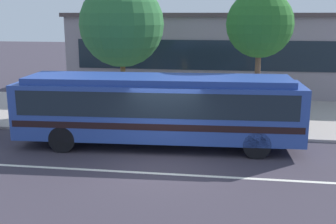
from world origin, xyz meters
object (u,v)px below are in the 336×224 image
Objects in this scene: pedestrian_walking_along_curb at (150,103)px; street_tree_near_stop at (122,25)px; pedestrian_waiting_near_sign at (154,103)px; street_tree_mid_block at (260,25)px; bus_stop_sign at (268,97)px; pedestrian_standing_by_tree at (67,101)px; transit_bus at (158,106)px.

pedestrian_walking_along_curb is 0.27× the size of street_tree_near_stop.
pedestrian_waiting_near_sign is 0.41m from pedestrian_walking_along_curb.
pedestrian_waiting_near_sign is at bearing -166.30° from street_tree_mid_block.
street_tree_mid_block is (-0.31, 2.26, 2.86)m from bus_stop_sign.
bus_stop_sign is at bearing -82.07° from street_tree_mid_block.
pedestrian_standing_by_tree is 9.48m from street_tree_mid_block.
street_tree_mid_block reaches higher than bus_stop_sign.
transit_bus is 6.42m from street_tree_mid_block.
bus_stop_sign is (4.26, 1.83, 0.12)m from transit_bus.
street_tree_mid_block is (8.71, 1.46, 3.45)m from pedestrian_standing_by_tree.
pedestrian_walking_along_curb is at bearing -108.91° from pedestrian_waiting_near_sign.
pedestrian_standing_by_tree is 0.27× the size of street_tree_near_stop.
street_tree_mid_block reaches higher than pedestrian_walking_along_curb.
pedestrian_waiting_near_sign is (-0.71, 2.96, -0.53)m from transit_bus.
pedestrian_waiting_near_sign is 5.14m from bus_stop_sign.
pedestrian_standing_by_tree is (-4.05, -0.33, 0.06)m from pedestrian_waiting_near_sign.
pedestrian_walking_along_curb is 5.19m from bus_stop_sign.
street_tree_mid_block is at bearing 17.54° from pedestrian_walking_along_curb.
street_tree_near_stop reaches higher than pedestrian_walking_along_curb.
street_tree_near_stop is 6.57m from street_tree_mid_block.
street_tree_near_stop reaches higher than street_tree_mid_block.
transit_bus reaches higher than pedestrian_walking_along_curb.
street_tree_mid_block is at bearing 46.04° from transit_bus.
pedestrian_walking_along_curb is at bearing -162.46° from street_tree_mid_block.
transit_bus reaches higher than pedestrian_standing_by_tree.
transit_bus is 5.46m from pedestrian_standing_by_tree.
street_tree_near_stop is (-1.75, 2.14, 3.38)m from pedestrian_walking_along_curb.
pedestrian_walking_along_curb is at bearing -50.80° from street_tree_near_stop.
pedestrian_standing_by_tree is at bearing -175.36° from pedestrian_waiting_near_sign.
transit_bus is 6.33× the size of pedestrian_standing_by_tree.
bus_stop_sign is (9.03, -0.80, 0.59)m from pedestrian_standing_by_tree.
pedestrian_standing_by_tree reaches higher than pedestrian_waiting_near_sign.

